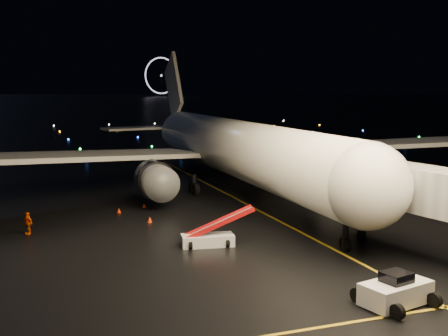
{
  "coord_description": "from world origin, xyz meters",
  "views": [
    {
      "loc": [
        -9.34,
        -33.54,
        11.95
      ],
      "look_at": [
        6.96,
        12.0,
        5.0
      ],
      "focal_mm": 45.0,
      "sensor_mm": 36.0,
      "label": 1
    }
  ],
  "objects_px": {
    "airliner": "(226,116)",
    "pushback_tug": "(396,289)",
    "crew_c": "(28,223)",
    "belt_loader": "(207,228)"
  },
  "relations": [
    {
      "from": "airliner",
      "to": "pushback_tug",
      "type": "distance_m",
      "value": 37.54
    },
    {
      "from": "pushback_tug",
      "to": "crew_c",
      "type": "relative_size",
      "value": 2.13
    },
    {
      "from": "crew_c",
      "to": "airliner",
      "type": "bearing_deg",
      "value": 85.98
    },
    {
      "from": "airliner",
      "to": "pushback_tug",
      "type": "xyz_separation_m",
      "value": [
        -3.2,
        -36.58,
        -7.77
      ]
    },
    {
      "from": "airliner",
      "to": "belt_loader",
      "type": "bearing_deg",
      "value": -112.6
    },
    {
      "from": "airliner",
      "to": "belt_loader",
      "type": "distance_m",
      "value": 24.94
    },
    {
      "from": "airliner",
      "to": "crew_c",
      "type": "distance_m",
      "value": 27.21
    },
    {
      "from": "belt_loader",
      "to": "crew_c",
      "type": "distance_m",
      "value": 15.28
    },
    {
      "from": "belt_loader",
      "to": "crew_c",
      "type": "xyz_separation_m",
      "value": [
        -12.83,
        8.28,
        -0.48
      ]
    },
    {
      "from": "pushback_tug",
      "to": "belt_loader",
      "type": "height_order",
      "value": "belt_loader"
    }
  ]
}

